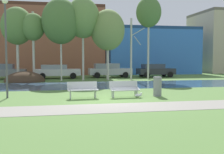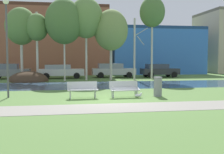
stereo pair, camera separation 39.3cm
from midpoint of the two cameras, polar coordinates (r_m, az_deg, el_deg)
ground_plane at (r=23.58m, az=-4.12°, el=-1.20°), size 120.00×120.00×0.00m
paved_path_strip at (r=11.59m, az=1.22°, el=-6.50°), size 60.00×2.17×0.01m
river_band at (r=21.40m, az=-3.60°, el=-1.71°), size 80.00×6.11×0.01m
soil_mound at (r=25.83m, az=-16.76°, el=-0.92°), size 3.62×2.83×1.89m
bench_left at (r=14.41m, az=-5.45°, el=-2.59°), size 1.63×0.65×0.87m
bench_right at (r=14.73m, az=3.37°, el=-2.44°), size 1.63×0.65×0.87m
trash_bin at (r=15.29m, az=10.35°, el=-1.94°), size 0.48×0.48×1.08m
seagull at (r=14.63m, az=6.39°, el=-3.84°), size 0.46×0.17×0.27m
streetlamp at (r=15.49m, az=-20.62°, el=8.94°), size 0.32×0.32×5.27m
birch_far_left at (r=27.48m, az=-18.22°, el=10.08°), size 2.96×2.96×6.94m
birch_left at (r=26.59m, az=-15.15°, el=10.00°), size 2.13×2.13×6.44m
birch_center_left at (r=26.10m, az=-9.63°, el=11.42°), size 3.51×3.51×7.65m
birch_center at (r=26.49m, az=-5.05°, el=12.23°), size 3.20×3.20×7.87m
birch_center_right at (r=26.58m, az=0.21°, el=9.82°), size 3.30×3.30×6.83m
birch_right at (r=26.74m, az=5.27°, el=6.03°), size 1.40×2.25×6.02m
birch_far_right at (r=28.26m, az=8.88°, el=13.30°), size 2.54×2.54×8.68m
parked_van_nearest_grey at (r=29.74m, az=-20.49°, el=1.20°), size 4.03×2.00×1.57m
parked_sedan_second_white at (r=29.10m, az=-10.36°, el=1.25°), size 4.70×2.08×1.46m
parked_hatch_third_silver at (r=30.12m, az=0.53°, el=1.47°), size 4.76×2.07×1.56m
parked_wagon_fourth_dark at (r=31.06m, az=10.23°, el=1.43°), size 4.17×2.10×1.49m
building_brick_low at (r=38.40m, az=-13.73°, el=7.30°), size 16.73×8.45×8.89m
building_blue_store at (r=38.94m, az=9.24°, el=5.45°), size 12.53×6.76×6.36m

